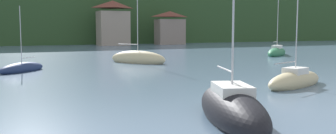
# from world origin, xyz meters

# --- Properties ---
(shore_building_central) EXTENTS (6.88, 4.98, 9.87)m
(shore_building_central) POSITION_xyz_m (13.67, 93.53, 4.79)
(shore_building_central) COLOR gray
(shore_building_central) RESTS_ON ground_plane
(shore_building_eastcentral) EXTENTS (6.85, 3.98, 7.78)m
(shore_building_eastcentral) POSITION_xyz_m (27.34, 93.05, 3.77)
(shore_building_eastcentral) COLOR gray
(shore_building_eastcentral) RESTS_ON ground_plane
(sailboat_far_0) EXTENTS (5.40, 6.51, 10.11)m
(sailboat_far_0) POSITION_xyz_m (3.63, 49.88, 0.42)
(sailboat_far_0) COLOR #CCBC8E
(sailboat_far_0) RESTS_ON ground_plane
(sailboat_far_2) EXTENTS (4.50, 4.56, 5.74)m
(sailboat_far_2) POSITION_xyz_m (-7.95, 46.26, 0.25)
(sailboat_far_2) COLOR navy
(sailboat_far_2) RESTS_ON ground_plane
(sailboat_mid_4) EXTENTS (6.05, 3.48, 8.46)m
(sailboat_mid_4) POSITION_xyz_m (7.00, 30.61, 0.35)
(sailboat_mid_4) COLOR #CCBC8E
(sailboat_mid_4) RESTS_ON ground_plane
(sailboat_near_7) EXTENTS (3.99, 6.96, 9.83)m
(sailboat_near_7) POSITION_xyz_m (-1.56, 24.94, 0.44)
(sailboat_near_7) COLOR black
(sailboat_near_7) RESTS_ON ground_plane
(sailboat_far_9) EXTENTS (6.59, 5.60, 10.52)m
(sailboat_far_9) POSITION_xyz_m (24.60, 52.65, 0.40)
(sailboat_far_9) COLOR #2D754C
(sailboat_far_9) RESTS_ON ground_plane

